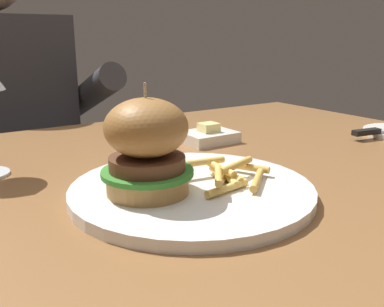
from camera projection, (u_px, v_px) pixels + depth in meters
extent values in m
cube|color=brown|center=(145.00, 198.00, 0.58)|extent=(1.33, 0.86, 0.04)
cylinder|color=brown|center=(270.00, 234.00, 1.29)|extent=(0.06, 0.06, 0.70)
cylinder|color=white|center=(192.00, 190.00, 0.53)|extent=(0.30, 0.30, 0.01)
cylinder|color=#B78447|center=(148.00, 184.00, 0.50)|extent=(0.10, 0.10, 0.02)
cylinder|color=#38842D|center=(147.00, 172.00, 0.49)|extent=(0.11, 0.11, 0.01)
cylinder|color=brown|center=(147.00, 163.00, 0.49)|extent=(0.09, 0.09, 0.02)
ellipsoid|color=#9C6A35|center=(146.00, 128.00, 0.48)|extent=(0.10, 0.10, 0.07)
cylinder|color=#CCB78C|center=(146.00, 105.00, 0.47)|extent=(0.00, 0.00, 0.05)
cylinder|color=#E0B251|center=(225.00, 176.00, 0.54)|extent=(0.04, 0.04, 0.01)
cylinder|color=gold|center=(257.00, 180.00, 0.52)|extent=(0.06, 0.05, 0.01)
cylinder|color=#EABC5B|center=(227.00, 188.00, 0.50)|extent=(0.07, 0.02, 0.01)
cylinder|color=#EABC5B|center=(228.00, 177.00, 0.53)|extent=(0.03, 0.06, 0.01)
cylinder|color=#EABC5B|center=(226.00, 174.00, 0.54)|extent=(0.01, 0.06, 0.01)
cylinder|color=#EABC5B|center=(220.00, 168.00, 0.54)|extent=(0.01, 0.06, 0.01)
cylinder|color=#E0B251|center=(219.00, 176.00, 0.50)|extent=(0.04, 0.05, 0.01)
cylinder|color=#EABC5B|center=(200.00, 162.00, 0.55)|extent=(0.07, 0.02, 0.01)
cylinder|color=#E0B251|center=(229.00, 177.00, 0.54)|extent=(0.02, 0.05, 0.01)
cylinder|color=#E0B251|center=(236.00, 165.00, 0.54)|extent=(0.07, 0.03, 0.01)
cylinder|color=gold|center=(251.00, 168.00, 0.56)|extent=(0.03, 0.05, 0.01)
cube|color=black|center=(366.00, 132.00, 0.81)|extent=(0.06, 0.02, 0.01)
cube|color=white|center=(209.00, 137.00, 0.79)|extent=(0.09, 0.08, 0.02)
cube|color=#F4E58C|center=(209.00, 127.00, 0.78)|extent=(0.03, 0.03, 0.02)
cube|color=#282833|center=(21.00, 284.00, 1.25)|extent=(0.30, 0.22, 0.46)
cube|color=#333338|center=(1.00, 119.00, 1.12)|extent=(0.36, 0.20, 0.52)
cylinder|color=#333338|center=(91.00, 93.00, 1.15)|extent=(0.07, 0.34, 0.18)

